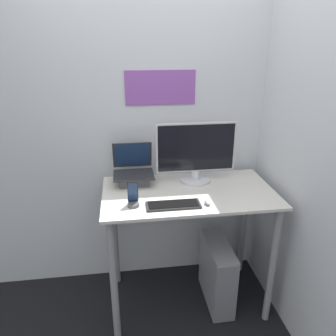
{
  "coord_description": "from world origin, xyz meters",
  "views": [
    {
      "loc": [
        -0.43,
        -1.68,
        1.91
      ],
      "look_at": [
        -0.15,
        0.34,
        1.12
      ],
      "focal_mm": 35.0,
      "sensor_mm": 36.0,
      "label": 1
    }
  ],
  "objects_px": {
    "keyboard": "(173,205)",
    "mouse": "(208,203)",
    "cell_phone": "(133,199)",
    "laptop": "(133,173)",
    "computer_tower": "(217,273)",
    "monitor": "(196,155)"
  },
  "relations": [
    {
      "from": "keyboard",
      "to": "mouse",
      "type": "xyz_separation_m",
      "value": [
        0.22,
        -0.01,
        0.01
      ]
    },
    {
      "from": "keyboard",
      "to": "cell_phone",
      "type": "distance_m",
      "value": 0.26
    },
    {
      "from": "laptop",
      "to": "computer_tower",
      "type": "relative_size",
      "value": 0.57
    },
    {
      "from": "mouse",
      "to": "cell_phone",
      "type": "xyz_separation_m",
      "value": [
        -0.47,
        0.05,
        0.03
      ]
    },
    {
      "from": "mouse",
      "to": "keyboard",
      "type": "bearing_deg",
      "value": 177.28
    },
    {
      "from": "monitor",
      "to": "computer_tower",
      "type": "xyz_separation_m",
      "value": [
        0.15,
        -0.2,
        -0.9
      ]
    },
    {
      "from": "monitor",
      "to": "keyboard",
      "type": "height_order",
      "value": "monitor"
    },
    {
      "from": "laptop",
      "to": "cell_phone",
      "type": "distance_m",
      "value": 0.36
    },
    {
      "from": "monitor",
      "to": "mouse",
      "type": "distance_m",
      "value": 0.42
    },
    {
      "from": "mouse",
      "to": "monitor",
      "type": "bearing_deg",
      "value": 89.75
    },
    {
      "from": "laptop",
      "to": "monitor",
      "type": "relative_size",
      "value": 0.5
    },
    {
      "from": "cell_phone",
      "to": "computer_tower",
      "type": "xyz_separation_m",
      "value": [
        0.62,
        0.12,
        -0.74
      ]
    },
    {
      "from": "keyboard",
      "to": "cell_phone",
      "type": "height_order",
      "value": "cell_phone"
    },
    {
      "from": "cell_phone",
      "to": "computer_tower",
      "type": "height_order",
      "value": "cell_phone"
    },
    {
      "from": "computer_tower",
      "to": "cell_phone",
      "type": "bearing_deg",
      "value": -169.09
    },
    {
      "from": "mouse",
      "to": "computer_tower",
      "type": "xyz_separation_m",
      "value": [
        0.15,
        0.17,
        -0.7
      ]
    },
    {
      "from": "keyboard",
      "to": "mouse",
      "type": "bearing_deg",
      "value": -2.72
    },
    {
      "from": "monitor",
      "to": "mouse",
      "type": "relative_size",
      "value": 9.1
    },
    {
      "from": "mouse",
      "to": "cell_phone",
      "type": "bearing_deg",
      "value": 173.87
    },
    {
      "from": "keyboard",
      "to": "computer_tower",
      "type": "relative_size",
      "value": 0.68
    },
    {
      "from": "laptop",
      "to": "computer_tower",
      "type": "distance_m",
      "value": 1.0
    },
    {
      "from": "keyboard",
      "to": "laptop",
      "type": "bearing_deg",
      "value": 119.97
    }
  ]
}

